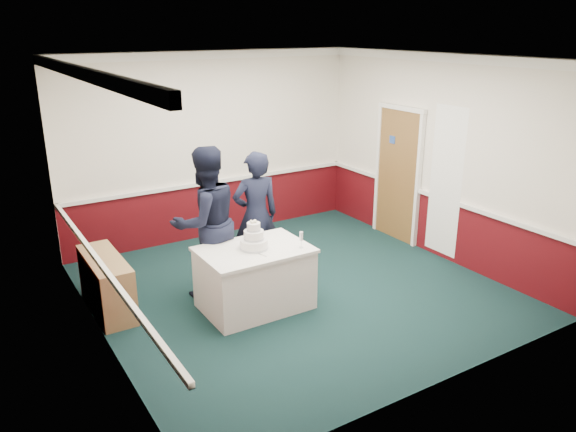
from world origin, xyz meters
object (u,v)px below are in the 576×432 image
wedding_cake (254,240)px  champagne_flute (301,237)px  cake_table (255,278)px  person_woman (256,216)px  cake_knife (260,254)px  person_man (206,222)px  sideboard (107,284)px

wedding_cake → champagne_flute: wedding_cake is taller
cake_table → champagne_flute: bearing=-29.2°
wedding_cake → champagne_flute: size_ratio=1.78×
person_woman → wedding_cake: bearing=68.1°
wedding_cake → champagne_flute: (0.50, -0.28, 0.03)m
cake_knife → person_man: 0.95m
person_woman → person_man: bearing=16.6°
wedding_cake → champagne_flute: bearing=-29.2°
person_man → cake_table: bearing=108.2°
champagne_flute → person_woman: (-0.03, 1.08, -0.03)m
champagne_flute → person_woman: person_woman is taller
champagne_flute → person_man: person_man is taller
person_man → person_woman: bearing=-178.4°
wedding_cake → champagne_flute: 0.57m
cake_knife → person_man: bearing=93.6°
cake_knife → person_woman: size_ratio=0.12×
champagne_flute → person_man: bearing=130.3°
sideboard → cake_table: size_ratio=0.91×
champagne_flute → person_man: size_ratio=0.10×
person_man → champagne_flute: bearing=123.5°
person_woman → champagne_flute: bearing=100.0°
cake_table → cake_knife: size_ratio=6.00×
wedding_cake → person_man: 0.76m
cake_table → person_man: person_man is taller
cake_table → wedding_cake: 0.50m
wedding_cake → cake_knife: 0.23m
person_man → sideboard: bearing=-16.1°
wedding_cake → person_woman: bearing=59.9°
sideboard → champagne_flute: champagne_flute is taller
sideboard → cake_knife: 1.95m
sideboard → cake_knife: size_ratio=5.45×
cake_table → person_woman: person_woman is taller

